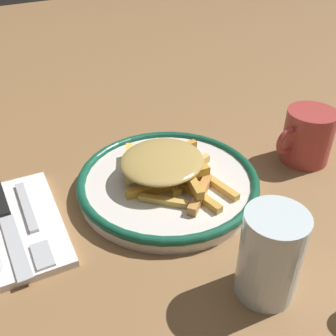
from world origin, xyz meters
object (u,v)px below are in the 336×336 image
(coffee_mug, at_px, (307,136))
(water_glass, at_px, (270,255))
(fries_heap, at_px, (167,167))
(napkin, at_px, (9,228))
(fork, at_px, (32,222))
(knife, at_px, (5,214))
(plate, at_px, (168,182))

(coffee_mug, bearing_deg, water_glass, 35.86)
(fries_heap, relative_size, napkin, 0.95)
(fork, relative_size, coffee_mug, 1.66)
(water_glass, bearing_deg, knife, -49.34)
(plate, bearing_deg, coffee_mug, 169.82)
(knife, bearing_deg, coffee_mug, 168.79)
(fries_heap, distance_m, water_glass, 0.21)
(knife, relative_size, water_glass, 1.92)
(plate, distance_m, knife, 0.23)
(napkin, bearing_deg, fries_heap, 172.07)
(fork, height_order, water_glass, water_glass)
(coffee_mug, bearing_deg, fries_heap, -9.82)
(napkin, height_order, coffee_mug, coffee_mug)
(napkin, relative_size, coffee_mug, 1.89)
(plate, distance_m, water_glass, 0.22)
(fries_heap, bearing_deg, coffee_mug, 170.18)
(plate, xyz_separation_m, water_glass, (0.00, 0.21, 0.04))
(fries_heap, distance_m, napkin, 0.23)
(fork, xyz_separation_m, knife, (0.03, -0.03, 0.00))
(plate, height_order, knife, plate)
(fries_heap, height_order, coffee_mug, coffee_mug)
(napkin, bearing_deg, knife, -91.95)
(fork, relative_size, knife, 0.84)
(plate, relative_size, napkin, 1.34)
(fries_heap, bearing_deg, water_glass, 90.58)
(knife, distance_m, coffee_mug, 0.47)
(plate, xyz_separation_m, knife, (0.22, -0.05, -0.00))
(coffee_mug, bearing_deg, knife, -11.21)
(plate, relative_size, coffee_mug, 2.52)
(napkin, distance_m, water_glass, 0.33)
(knife, bearing_deg, napkin, 88.05)
(fries_heap, height_order, napkin, fries_heap)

